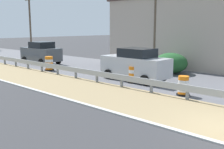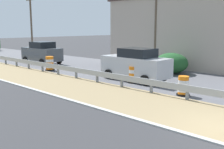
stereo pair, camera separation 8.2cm
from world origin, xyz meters
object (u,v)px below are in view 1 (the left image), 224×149
(car_lead_near_lane, at_px, (41,53))
(car_lead_far_lane, at_px, (135,64))
(traffic_barrel_mid, at_px, (49,64))
(traffic_barrel_close, at_px, (133,75))
(utility_pole_mid, at_px, (30,23))
(utility_pole_near, at_px, (155,22))
(traffic_barrel_nearest, at_px, (183,87))

(car_lead_near_lane, distance_m, car_lead_far_lane, 11.37)
(car_lead_near_lane, bearing_deg, traffic_barrel_mid, 153.93)
(traffic_barrel_close, relative_size, car_lead_far_lane, 0.22)
(utility_pole_mid, bearing_deg, traffic_barrel_close, -106.25)
(utility_pole_mid, bearing_deg, utility_pole_near, -90.32)
(traffic_barrel_nearest, distance_m, utility_pole_mid, 27.56)
(traffic_barrel_close, relative_size, traffic_barrel_mid, 0.92)
(traffic_barrel_close, bearing_deg, utility_pole_near, 23.51)
(traffic_barrel_nearest, bearing_deg, car_lead_near_lane, 83.08)
(car_lead_near_lane, bearing_deg, utility_pole_mid, -27.76)
(utility_pole_near, bearing_deg, traffic_barrel_close, -156.49)
(utility_pole_near, bearing_deg, car_lead_far_lane, -157.26)
(traffic_barrel_mid, xyz_separation_m, utility_pole_near, (7.18, -5.01, 3.26))
(traffic_barrel_mid, bearing_deg, car_lead_far_lane, -79.16)
(traffic_barrel_nearest, relative_size, utility_pole_near, 0.14)
(utility_pole_near, height_order, utility_pole_mid, utility_pole_mid)
(car_lead_near_lane, bearing_deg, traffic_barrel_close, 173.45)
(car_lead_far_lane, bearing_deg, traffic_barrel_mid, 12.38)
(traffic_barrel_nearest, relative_size, traffic_barrel_mid, 0.88)
(traffic_barrel_nearest, height_order, car_lead_far_lane, car_lead_far_lane)
(traffic_barrel_close, distance_m, utility_pole_mid, 23.77)
(car_lead_near_lane, bearing_deg, utility_pole_near, -150.22)
(traffic_barrel_close, xyz_separation_m, utility_pole_mid, (6.58, 22.58, 3.39))
(traffic_barrel_mid, bearing_deg, utility_pole_mid, 63.73)
(traffic_barrel_nearest, distance_m, traffic_barrel_close, 3.84)
(traffic_barrel_mid, height_order, utility_pole_mid, utility_pole_mid)
(traffic_barrel_nearest, bearing_deg, car_lead_far_lane, 70.64)
(car_lead_far_lane, xyz_separation_m, utility_pole_mid, (5.87, 22.18, 2.81))
(traffic_barrel_mid, relative_size, utility_pole_near, 0.15)
(traffic_barrel_nearest, xyz_separation_m, traffic_barrel_mid, (0.04, 11.59, 0.06))
(car_lead_near_lane, relative_size, utility_pole_near, 0.58)
(traffic_barrel_mid, distance_m, car_lead_near_lane, 4.38)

